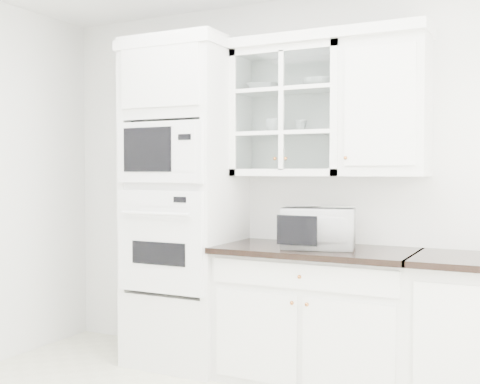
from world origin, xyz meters
The scene contains 12 objects.
room_shell centered at (0.00, 0.43, 1.78)m, with size 4.00×3.50×2.70m.
oven_column centered at (-0.75, 1.42, 1.20)m, with size 0.76×0.68×2.40m.
base_cabinet_run centered at (0.28, 1.45, 0.46)m, with size 1.32×0.67×0.92m.
extra_base_cabinet centered at (1.28, 1.45, 0.46)m, with size 0.72×0.67×0.92m.
upper_cabinet_glass centered at (0.03, 1.58, 1.85)m, with size 0.80×0.33×0.90m.
upper_cabinet_solid centered at (0.71, 1.58, 1.85)m, with size 0.55×0.33×0.90m, color white.
crown_molding centered at (-0.07, 1.56, 2.33)m, with size 2.14×0.38×0.07m, color white.
countertop_microwave centered at (0.30, 1.42, 1.06)m, with size 0.47×0.39×0.27m, color white.
bowl_a centered at (-0.19, 1.60, 2.04)m, with size 0.23×0.23×0.06m, color white.
bowl_b centered at (0.24, 1.57, 2.04)m, with size 0.20×0.20×0.06m, color white.
cup_a centered at (-0.09, 1.57, 1.76)m, with size 0.12×0.12×0.10m, color white.
cup_b centered at (0.10, 1.60, 1.75)m, with size 0.09×0.09×0.08m, color white.
Camera 1 is at (1.64, -2.39, 1.43)m, focal length 45.00 mm.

